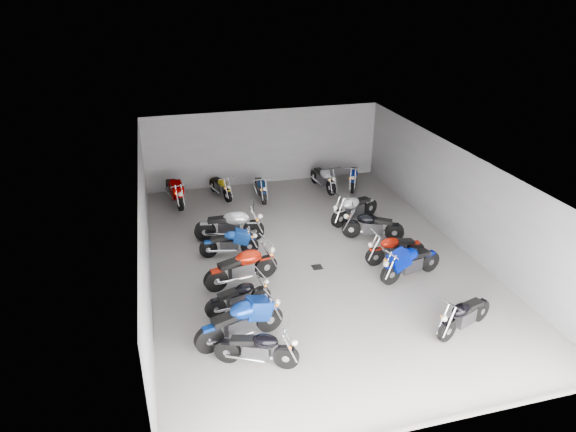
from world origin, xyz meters
name	(u,v)px	position (x,y,z in m)	size (l,w,h in m)	color
ground	(312,259)	(0.00, 0.00, 0.00)	(14.00, 14.00, 0.00)	gray
wall_back	(264,147)	(0.00, 7.00, 1.60)	(10.00, 0.10, 3.20)	gray
wall_left	(145,233)	(-5.00, 0.00, 1.60)	(0.10, 14.00, 3.20)	gray
wall_right	(459,198)	(5.00, 0.00, 1.60)	(0.10, 14.00, 3.20)	gray
ceiling	(315,164)	(0.00, 0.00, 3.22)	(10.00, 14.00, 0.04)	black
drain_grate	(317,267)	(0.00, -0.50, 0.01)	(0.32, 0.32, 0.01)	black
motorcycle_left_a	(258,348)	(-2.68, -4.33, 0.48)	(1.87, 0.92, 0.87)	black
motorcycle_left_b	(241,321)	(-2.89, -3.36, 0.56)	(2.30, 0.76, 1.03)	black
motorcycle_left_c	(239,297)	(-2.72, -2.13, 0.45)	(1.85, 0.53, 0.82)	black
motorcycle_left_d	(242,267)	(-2.39, -0.80, 0.55)	(2.26, 0.71, 1.01)	black
motorcycle_left_e	(230,243)	(-2.48, 0.95, 0.46)	(1.91, 0.42, 0.84)	black
motorcycle_left_f	(230,225)	(-2.30, 1.97, 0.57)	(2.35, 0.68, 1.04)	black
motorcycle_right_a	(464,315)	(2.61, -4.42, 0.48)	(1.89, 0.87, 0.87)	black
motorcycle_right_c	(410,262)	(2.47, -1.76, 0.52)	(2.14, 0.69, 0.96)	black
motorcycle_right_d	(395,248)	(2.43, -0.80, 0.48)	(2.01, 0.41, 0.88)	black
motorcycle_right_e	(372,226)	(2.38, 0.84, 0.51)	(1.98, 0.99, 0.93)	black
motorcycle_right_f	(354,208)	(2.30, 2.28, 0.54)	(2.10, 1.04, 0.98)	black
motorcycle_back_a	(174,191)	(-3.93, 5.65, 0.54)	(0.62, 2.24, 0.99)	black
motorcycle_back_b	(221,186)	(-2.08, 5.85, 0.46)	(0.68, 1.85, 0.84)	black
motorcycle_back_c	(261,187)	(-0.54, 5.30, 0.47)	(0.39, 1.95, 0.86)	black
motorcycle_back_e	(323,178)	(2.22, 5.57, 0.51)	(0.52, 2.13, 0.94)	black
motorcycle_back_f	(354,177)	(3.53, 5.46, 0.47)	(0.94, 1.84, 0.86)	black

